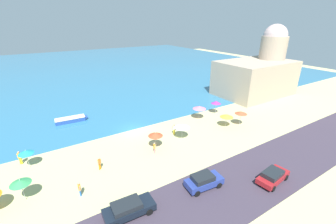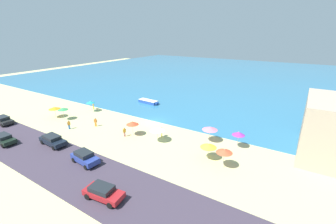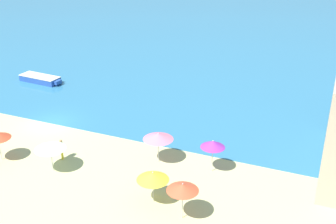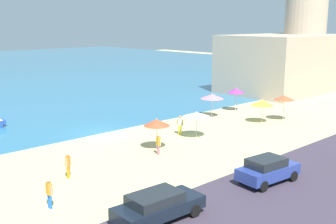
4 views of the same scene
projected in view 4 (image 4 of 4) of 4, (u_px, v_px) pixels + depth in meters
ground_plane at (102, 134)px, 36.50m from camera, size 160.00×160.00×0.00m
coastal_road at (283, 194)px, 23.58m from camera, size 80.00×8.00×0.06m
beach_umbrella_0 at (262, 103)px, 40.02m from camera, size 2.12×2.12×2.28m
beach_umbrella_1 at (284, 98)px, 40.91m from camera, size 1.99×1.99×2.55m
beach_umbrella_2 at (157, 122)px, 31.53m from camera, size 1.99×1.99×2.43m
beach_umbrella_3 at (236, 91)px, 45.20m from camera, size 1.80×1.80×2.57m
beach_umbrella_4 at (197, 114)px, 34.83m from camera, size 2.29×2.29×2.24m
beach_umbrella_6 at (212, 96)px, 42.25m from camera, size 2.31×2.31×2.44m
bather_0 at (159, 143)px, 30.46m from camera, size 0.30×0.56×1.58m
bather_2 at (68, 164)px, 25.96m from camera, size 0.47×0.39×1.63m
bather_3 at (49, 192)px, 21.70m from camera, size 0.23×0.57×1.63m
bather_4 at (180, 124)px, 36.01m from camera, size 0.37×0.51×1.67m
parked_car_1 at (268, 169)px, 25.10m from camera, size 4.13×2.20×1.54m
parked_car_2 at (158, 205)px, 20.28m from camera, size 4.67×2.15×1.43m
harbor_fortress at (290, 54)px, 59.38m from camera, size 17.34×11.26×15.60m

